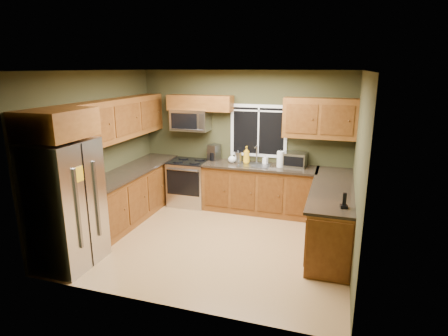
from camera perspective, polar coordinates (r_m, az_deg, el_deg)
The scene contains 29 objects.
floor at distance 6.23m, azimuth -1.44°, elevation -11.04°, with size 4.20×4.20×0.00m, color #9C7244.
ceiling at distance 5.60m, azimuth -1.62°, elevation 14.63°, with size 4.20×4.20×0.00m, color white.
back_wall at distance 7.45m, azimuth 3.01°, elevation 4.28°, with size 4.20×4.20×0.00m, color #35341C.
front_wall at distance 4.18m, azimuth -9.63°, elevation -4.60°, with size 4.20×4.20×0.00m, color #35341C.
left_wall at distance 6.74m, azimuth -18.67°, elevation 2.34°, with size 3.60×3.60×0.00m, color #35341C.
right_wall at distance 5.47m, azimuth 19.73°, elevation -0.57°, with size 3.60×3.60×0.00m, color #35341C.
window at distance 7.33m, azimuth 5.28°, elevation 5.67°, with size 1.12×0.03×1.02m.
base_cabinets_left at distance 7.19m, azimuth -13.92°, elevation -3.99°, with size 0.60×2.65×0.90m, color brown.
countertop_left at distance 7.04m, azimuth -13.99°, elevation -0.39°, with size 0.65×2.65×0.04m, color black.
base_cabinets_back at distance 7.30m, azimuth 5.47°, elevation -3.29°, with size 2.17×0.60×0.90m, color brown.
countertop_back at distance 7.15m, azimuth 5.52°, elevation 0.22°, with size 2.17×0.65×0.04m, color black.
base_cabinets_peninsula at distance 6.27m, azimuth 16.12°, elevation -7.02°, with size 0.60×2.52×0.90m.
countertop_peninsula at distance 6.12m, azimuth 16.21°, elevation -2.89°, with size 0.65×2.50×0.04m, color black.
upper_cabinets_left at distance 6.94m, azimuth -15.62°, elevation 7.22°, with size 0.33×2.65×0.72m, color brown.
upper_cabinets_back_left at distance 7.46m, azimuth -3.67°, elevation 9.86°, with size 1.30×0.33×0.30m, color brown.
upper_cabinets_back_right at distance 6.99m, azimuth 14.39°, elevation 7.35°, with size 1.30×0.33×0.72m, color brown.
upper_cabinet_over_fridge at distance 5.40m, azimuth -24.23°, elevation 6.18°, with size 0.72×0.90×0.38m, color brown.
refrigerator at distance 5.66m, azimuth -23.00°, elevation -5.16°, with size 0.74×0.90×1.80m.
range at distance 7.69m, azimuth -5.30°, elevation -2.19°, with size 0.76×0.69×0.94m.
microwave at distance 7.54m, azimuth -5.13°, elevation 7.29°, with size 0.76×0.41×0.42m.
sink at distance 7.18m, azimuth 4.66°, elevation 0.58°, with size 0.60×0.42×0.36m.
toaster_oven at distance 7.13m, azimuth 10.69°, elevation 1.27°, with size 0.45×0.37×0.27m.
coffee_maker at distance 7.52m, azimuth -1.54°, elevation 2.33°, with size 0.24×0.29×0.31m.
kettle at distance 7.32m, azimuth 2.17°, elevation 1.74°, with size 0.16×0.16×0.25m.
paper_towel_roll at distance 7.05m, azimuth 8.57°, elevation 1.34°, with size 0.15×0.15×0.33m.
soap_bottle_a at distance 7.26m, azimuth 3.45°, elevation 2.02°, with size 0.13×0.13×0.33m, color gold.
soap_bottle_b at distance 7.26m, azimuth 6.32°, elevation 1.33°, with size 0.08×0.08×0.18m, color white.
soap_bottle_c at distance 7.30m, azimuth 1.20°, elevation 1.52°, with size 0.14×0.14×0.18m, color white.
cordless_phone at distance 5.22m, azimuth 17.82°, elevation -5.17°, with size 0.11×0.11×0.21m.
Camera 1 is at (1.84, -5.29, 2.74)m, focal length 30.00 mm.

